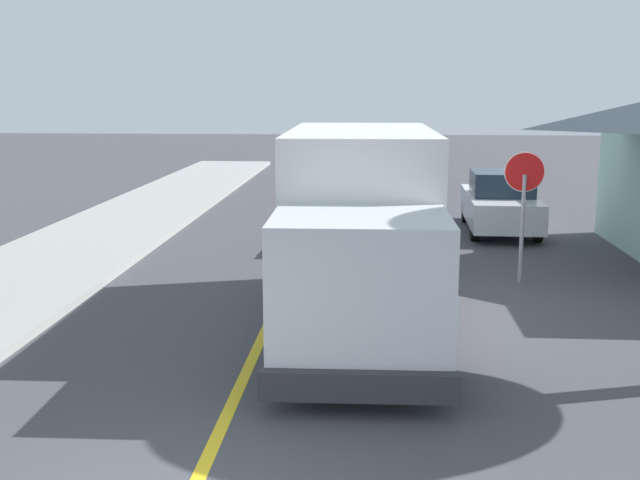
{
  "coord_description": "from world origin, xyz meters",
  "views": [
    {
      "loc": [
        1.74,
        -5.87,
        3.9
      ],
      "look_at": [
        0.86,
        6.83,
        1.4
      ],
      "focal_mm": 43.76,
      "sensor_mm": 36.0,
      "label": 1
    }
  ],
  "objects_px": {
    "parked_car_mid": "(392,184)",
    "parked_van_across": "(500,203)",
    "parked_car_near": "(377,217)",
    "parked_car_far": "(390,167)",
    "stop_sign": "(524,192)",
    "box_truck": "(361,220)"
  },
  "relations": [
    {
      "from": "parked_car_mid",
      "to": "parked_van_across",
      "type": "xyz_separation_m",
      "value": [
        2.87,
        -4.18,
        0.0
      ]
    },
    {
      "from": "parked_car_far",
      "to": "parked_van_across",
      "type": "bearing_deg",
      "value": -73.93
    },
    {
      "from": "parked_car_mid",
      "to": "parked_van_across",
      "type": "height_order",
      "value": "same"
    },
    {
      "from": "parked_van_across",
      "to": "stop_sign",
      "type": "bearing_deg",
      "value": -94.78
    },
    {
      "from": "parked_car_near",
      "to": "parked_car_far",
      "type": "bearing_deg",
      "value": 87.41
    },
    {
      "from": "parked_car_far",
      "to": "parked_van_across",
      "type": "xyz_separation_m",
      "value": [
        2.81,
        -9.77,
        0.0
      ]
    },
    {
      "from": "stop_sign",
      "to": "box_truck",
      "type": "bearing_deg",
      "value": -136.11
    },
    {
      "from": "box_truck",
      "to": "parked_van_across",
      "type": "height_order",
      "value": "box_truck"
    },
    {
      "from": "parked_car_near",
      "to": "parked_car_far",
      "type": "xyz_separation_m",
      "value": [
        0.56,
        12.39,
        0.0
      ]
    },
    {
      "from": "parked_van_across",
      "to": "stop_sign",
      "type": "xyz_separation_m",
      "value": [
        -0.48,
        -5.74,
        1.06
      ]
    },
    {
      "from": "parked_car_far",
      "to": "parked_van_across",
      "type": "relative_size",
      "value": 1.0
    },
    {
      "from": "box_truck",
      "to": "parked_car_near",
      "type": "bearing_deg",
      "value": 87.3
    },
    {
      "from": "parked_car_near",
      "to": "box_truck",
      "type": "bearing_deg",
      "value": -92.7
    },
    {
      "from": "box_truck",
      "to": "parked_car_mid",
      "type": "distance_m",
      "value": 13.05
    },
    {
      "from": "parked_van_across",
      "to": "parked_car_mid",
      "type": "bearing_deg",
      "value": 124.47
    },
    {
      "from": "parked_car_mid",
      "to": "parked_van_across",
      "type": "relative_size",
      "value": 1.0
    },
    {
      "from": "parked_car_near",
      "to": "parked_car_far",
      "type": "height_order",
      "value": "same"
    },
    {
      "from": "parked_car_near",
      "to": "stop_sign",
      "type": "height_order",
      "value": "stop_sign"
    },
    {
      "from": "stop_sign",
      "to": "parked_van_across",
      "type": "bearing_deg",
      "value": 85.22
    },
    {
      "from": "parked_van_across",
      "to": "stop_sign",
      "type": "distance_m",
      "value": 5.86
    },
    {
      "from": "parked_car_near",
      "to": "parked_car_mid",
      "type": "height_order",
      "value": "same"
    },
    {
      "from": "box_truck",
      "to": "parked_van_across",
      "type": "relative_size",
      "value": 1.62
    }
  ]
}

